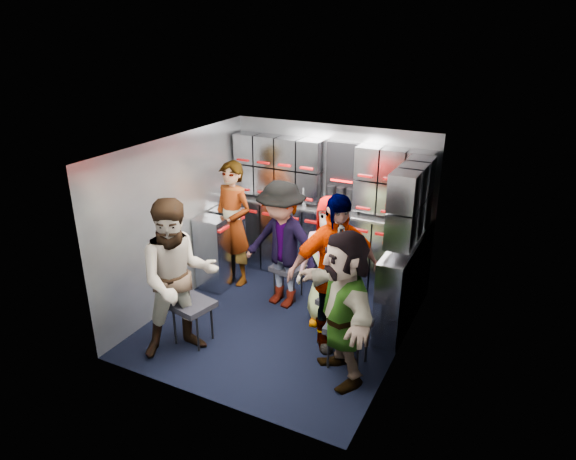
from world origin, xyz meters
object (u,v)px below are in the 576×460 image
at_px(jump_seat_mid_left, 288,270).
at_px(attendant_standing, 233,224).
at_px(jump_seat_center, 336,282).
at_px(jump_seat_mid_right, 339,304).
at_px(attendant_arc_e, 343,307).
at_px(attendant_arc_c, 331,262).
at_px(attendant_arc_a, 178,279).
at_px(jump_seat_near_right, 348,328).
at_px(attendant_arc_b, 282,245).
at_px(jump_seat_near_left, 192,307).
at_px(attendant_arc_d, 334,273).

xyz_separation_m(jump_seat_mid_left, attendant_standing, (-0.86, 0.07, 0.45)).
bearing_deg(jump_seat_center, jump_seat_mid_right, -64.49).
relative_size(jump_seat_center, attendant_arc_e, 0.32).
distance_m(attendant_standing, attendant_arc_c, 1.61).
distance_m(jump_seat_mid_left, attendant_arc_c, 0.86).
relative_size(jump_seat_mid_right, attendant_arc_e, 0.31).
bearing_deg(attendant_arc_a, attendant_arc_e, -35.18).
height_order(attendant_arc_a, attendant_arc_c, attendant_arc_a).
distance_m(attendant_standing, attendant_arc_a, 1.66).
bearing_deg(attendant_arc_e, jump_seat_center, 160.86).
height_order(jump_seat_center, jump_seat_near_right, jump_seat_near_right).
height_order(jump_seat_mid_right, attendant_arc_c, attendant_arc_c).
bearing_deg(attendant_arc_c, attendant_arc_e, -67.52).
bearing_deg(attendant_arc_b, attendant_arc_c, -0.85).
distance_m(jump_seat_center, jump_seat_mid_right, 0.46).
height_order(jump_seat_near_right, attendant_arc_e, attendant_arc_e).
distance_m(jump_seat_mid_right, attendant_arc_b, 1.05).
distance_m(attendant_standing, attendant_arc_e, 2.40).
relative_size(jump_seat_near_left, attendant_standing, 0.29).
bearing_deg(attendant_arc_d, attendant_arc_c, 74.15).
xyz_separation_m(attendant_standing, attendant_arc_c, (1.56, -0.38, -0.06)).
relative_size(jump_seat_center, attendant_arc_b, 0.32).
xyz_separation_m(attendant_arc_b, attendant_arc_e, (1.19, -1.00, -0.02)).
bearing_deg(attendant_arc_d, attendant_arc_a, 169.26).
height_order(jump_seat_mid_left, attendant_arc_d, attendant_arc_d).
height_order(jump_seat_near_left, attendant_arc_b, attendant_arc_b).
bearing_deg(jump_seat_mid_left, jump_seat_near_right, -40.22).
height_order(attendant_standing, attendant_arc_a, attendant_arc_a).
bearing_deg(attendant_arc_d, jump_seat_near_left, 163.44).
bearing_deg(jump_seat_near_left, attendant_arc_b, 67.64).
bearing_deg(attendant_arc_d, jump_seat_center, 67.05).
xyz_separation_m(jump_seat_center, attendant_arc_c, (-0.00, -0.18, 0.35)).
bearing_deg(attendant_arc_c, attendant_standing, 160.00).
bearing_deg(attendant_arc_d, attendant_arc_e, -99.75).
bearing_deg(jump_seat_mid_right, attendant_arc_e, -66.11).
relative_size(attendant_standing, attendant_arc_d, 0.96).
distance_m(jump_seat_near_left, jump_seat_mid_left, 1.45).
relative_size(jump_seat_near_left, jump_seat_mid_right, 1.02).
distance_m(attendant_arc_b, attendant_arc_e, 1.55).
relative_size(attendant_arc_b, attendant_arc_c, 1.02).
bearing_deg(attendant_arc_b, jump_seat_near_left, -103.09).
distance_m(jump_seat_mid_left, attendant_standing, 0.97).
relative_size(jump_seat_near_left, attendant_arc_d, 0.28).
bearing_deg(attendant_arc_e, attendant_arc_b, -173.90).
distance_m(jump_seat_near_left, attendant_arc_b, 1.33).
bearing_deg(jump_seat_center, jump_seat_mid_left, 169.87).
relative_size(attendant_standing, attendant_arc_a, 0.97).
distance_m(jump_seat_mid_right, jump_seat_near_right, 0.54).
distance_m(jump_seat_mid_right, attendant_standing, 1.91).
relative_size(jump_seat_mid_right, attendant_arc_a, 0.28).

